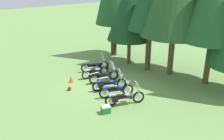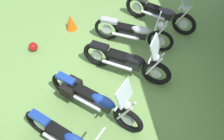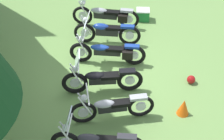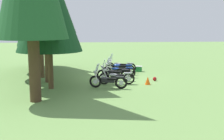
{
  "view_description": "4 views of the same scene",
  "coord_description": "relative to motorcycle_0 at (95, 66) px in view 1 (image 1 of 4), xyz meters",
  "views": [
    {
      "loc": [
        12.72,
        -8.51,
        7.25
      ],
      "look_at": [
        -0.11,
        0.56,
        0.98
      ],
      "focal_mm": 40.46,
      "sensor_mm": 36.0,
      "label": 1
    },
    {
      "loc": [
        3.69,
        1.02,
        5.18
      ],
      "look_at": [
        -0.07,
        0.05,
        0.69
      ],
      "focal_mm": 43.51,
      "sensor_mm": 36.0,
      "label": 2
    },
    {
      "loc": [
        -7.62,
        1.54,
        6.7
      ],
      "look_at": [
        -0.66,
        -0.01,
        0.77
      ],
      "focal_mm": 55.62,
      "sensor_mm": 36.0,
      "label": 3
    },
    {
      "loc": [
        -17.93,
        1.8,
        3.48
      ],
      "look_at": [
        -0.55,
        0.39,
        0.69
      ],
      "focal_mm": 44.92,
      "sensor_mm": 36.0,
      "label": 4
    }
  ],
  "objects": [
    {
      "name": "motorcycle_2",
      "position": [
        2.07,
        -0.53,
        0.02
      ],
      "size": [
        0.71,
        2.23,
        1.37
      ],
      "rotation": [
        0.0,
        0.0,
        1.42
      ],
      "color": "black",
      "rests_on": "ground_plane"
    },
    {
      "name": "motorcycle_3",
      "position": [
        3.29,
        -0.98,
        0.0
      ],
      "size": [
        0.94,
        2.25,
        1.36
      ],
      "rotation": [
        0.0,
        0.0,
        1.26
      ],
      "color": "black",
      "rests_on": "ground_plane"
    },
    {
      "name": "motorcycle_1",
      "position": [
        1.0,
        -0.58,
        -0.01
      ],
      "size": [
        0.76,
        2.16,
        1.0
      ],
      "rotation": [
        0.0,
        0.0,
        1.51
      ],
      "color": "black",
      "rests_on": "ground_plane"
    },
    {
      "name": "traffic_cone",
      "position": [
        0.78,
        -2.43,
        -0.2
      ],
      "size": [
        0.32,
        0.32,
        0.48
      ],
      "primitive_type": "cone",
      "color": "#EA590F",
      "rests_on": "ground_plane"
    },
    {
      "name": "dropped_helmet",
      "position": [
        1.87,
        -3.11,
        -0.32
      ],
      "size": [
        0.25,
        0.25,
        0.25
      ],
      "primitive_type": "sphere",
      "color": "maroon",
      "rests_on": "ground_plane"
    },
    {
      "name": "motorcycle_5",
      "position": [
        5.36,
        -1.35,
        0.03
      ],
      "size": [
        1.03,
        2.24,
        1.37
      ],
      "rotation": [
        0.0,
        0.0,
        1.2
      ],
      "color": "black",
      "rests_on": "ground_plane"
    },
    {
      "name": "motorcycle_4",
      "position": [
        4.33,
        -1.14,
        0.02
      ],
      "size": [
        0.93,
        2.12,
        1.01
      ],
      "rotation": [
        0.0,
        0.0,
        1.25
      ],
      "color": "black",
      "rests_on": "ground_plane"
    },
    {
      "name": "picnic_cooler",
      "position": [
        5.5,
        -2.73,
        -0.23
      ],
      "size": [
        0.51,
        0.56,
        0.42
      ],
      "color": "#1E7233",
      "rests_on": "ground_plane"
    },
    {
      "name": "motorcycle_0",
      "position": [
        0.0,
        0.0,
        0.0
      ],
      "size": [
        0.86,
        2.11,
        1.36
      ],
      "rotation": [
        0.0,
        0.0,
        1.27
      ],
      "color": "black",
      "rests_on": "ground_plane"
    },
    {
      "name": "pine_tree_1",
      "position": [
        0.17,
        3.13,
        4.13
      ],
      "size": [
        3.55,
        3.55,
        7.08
      ],
      "color": "#4C3823",
      "rests_on": "ground_plane"
    },
    {
      "name": "ground_plane",
      "position": [
        2.67,
        -0.8,
        -0.44
      ],
      "size": [
        80.0,
        80.0,
        0.0
      ],
      "primitive_type": "plane",
      "color": "#6B934C"
    }
  ]
}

